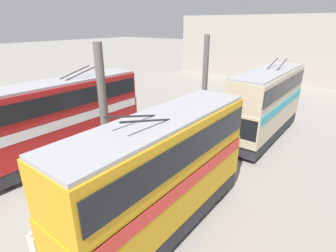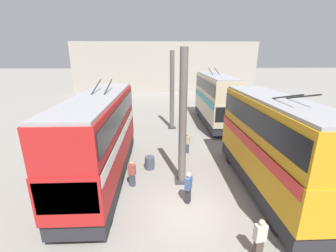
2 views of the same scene
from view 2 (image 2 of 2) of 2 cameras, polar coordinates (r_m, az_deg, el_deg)
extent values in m
plane|color=gray|center=(11.62, 4.86, -20.80)|extent=(240.00, 240.00, 0.00)
cube|color=#A8A093|center=(45.17, -0.73, 14.61)|extent=(0.50, 36.00, 9.59)
cylinder|color=#605B56|center=(12.27, 3.78, 1.48)|extent=(0.43, 0.43, 7.60)
cube|color=#333338|center=(13.80, 3.46, -13.69)|extent=(0.78, 0.78, 0.08)
cylinder|color=#605B56|center=(22.23, 1.02, 8.85)|extent=(0.43, 0.43, 7.60)
cube|color=#333338|center=(23.11, 0.97, -0.41)|extent=(0.78, 0.78, 0.08)
cylinder|color=black|center=(17.06, 22.22, -6.80)|extent=(1.06, 0.30, 1.06)
cylinder|color=black|center=(16.31, 15.44, -7.20)|extent=(1.06, 0.30, 1.06)
cylinder|color=black|center=(12.31, 34.93, -18.84)|extent=(1.06, 0.30, 1.06)
cylinder|color=black|center=(11.25, 25.77, -20.83)|extent=(1.06, 0.30, 1.06)
cube|color=#28282D|center=(13.89, 23.84, -12.01)|extent=(9.25, 2.45, 0.79)
cube|color=gold|center=(13.30, 24.57, -6.79)|extent=(9.44, 2.50, 1.98)
cube|color=red|center=(13.04, 24.97, -3.93)|extent=(9.16, 2.54, 0.55)
cube|color=gold|center=(12.67, 25.70, 1.37)|extent=(9.34, 2.43, 1.96)
cube|color=black|center=(12.64, 25.76, 1.80)|extent=(9.06, 2.51, 1.08)
cube|color=#9E9EA3|center=(12.45, 26.34, 6.01)|extent=(9.25, 2.25, 0.14)
cube|color=black|center=(17.22, 17.93, 0.10)|extent=(0.12, 2.30, 1.27)
cylinder|color=#282828|center=(11.57, 30.82, 6.41)|extent=(2.35, 0.07, 0.65)
cylinder|color=#282828|center=(11.20, 27.80, 6.58)|extent=(2.35, 0.07, 0.65)
cylinder|color=black|center=(21.98, 16.32, -0.87)|extent=(0.98, 0.30, 0.98)
cylinder|color=black|center=(21.40, 10.98, -0.96)|extent=(0.98, 0.30, 0.98)
cylinder|color=black|center=(28.41, 11.99, 3.61)|extent=(0.98, 0.30, 0.98)
cylinder|color=black|center=(27.97, 7.80, 3.61)|extent=(0.98, 0.30, 0.98)
cube|color=#28282D|center=(24.94, 11.52, 2.07)|extent=(9.79, 2.45, 0.77)
cube|color=beige|center=(24.60, 11.73, 5.28)|extent=(9.99, 2.50, 2.09)
cube|color=teal|center=(24.45, 11.84, 7.05)|extent=(9.69, 2.54, 0.55)
cube|color=beige|center=(24.26, 12.03, 9.96)|extent=(9.89, 2.43, 1.96)
cube|color=black|center=(24.24, 12.04, 10.19)|extent=(9.59, 2.51, 1.08)
cube|color=#9E9EA3|center=(24.14, 12.19, 12.42)|extent=(9.79, 2.25, 0.14)
cube|color=black|center=(19.93, 15.08, 2.78)|extent=(0.12, 2.30, 1.34)
cylinder|color=#282828|center=(25.41, 12.33, 13.47)|extent=(2.35, 0.07, 0.65)
cylinder|color=#282828|center=(25.25, 10.75, 13.54)|extent=(2.35, 0.07, 0.65)
cylinder|color=black|center=(10.97, -14.95, -20.66)|extent=(1.04, 0.30, 1.04)
cylinder|color=black|center=(11.59, -25.76, -19.64)|extent=(1.04, 0.30, 1.04)
cylinder|color=black|center=(17.42, -9.81, -5.20)|extent=(1.04, 0.30, 1.04)
cylinder|color=black|center=(17.82, -16.55, -5.17)|extent=(1.04, 0.30, 1.04)
cube|color=#28282D|center=(14.28, -15.93, -10.31)|extent=(10.33, 2.45, 0.78)
cube|color=red|center=(13.69, -16.42, -5.04)|extent=(10.54, 2.50, 2.06)
cube|color=white|center=(13.43, -16.70, -2.06)|extent=(10.23, 2.54, 0.55)
cube|color=red|center=(13.09, -17.16, 2.89)|extent=(10.44, 2.43, 1.85)
cube|color=black|center=(13.06, -17.20, 3.28)|extent=(10.12, 2.51, 1.02)
cube|color=#9E9EA3|center=(12.88, -17.56, 7.16)|extent=(10.33, 2.25, 0.14)
cube|color=black|center=(9.21, -24.33, -16.32)|extent=(0.12, 2.30, 1.32)
cylinder|color=#282828|center=(14.01, -14.94, 9.67)|extent=(2.35, 0.07, 0.65)
cylinder|color=#282828|center=(14.18, -17.74, 9.52)|extent=(2.35, 0.07, 0.65)
cube|color=#2D2D33|center=(11.95, 5.11, -17.22)|extent=(0.36, 0.33, 0.79)
cube|color=#3D5684|center=(11.54, 5.21, -14.22)|extent=(0.48, 0.43, 0.69)
sphere|color=beige|center=(11.31, 5.27, -12.26)|extent=(0.22, 0.22, 0.22)
cube|color=#384251|center=(17.31, 4.82, -5.67)|extent=(0.28, 0.35, 0.75)
cube|color=tan|center=(17.04, 4.88, -3.50)|extent=(0.36, 0.47, 0.65)
sphere|color=tan|center=(16.89, 4.92, -2.14)|extent=(0.21, 0.21, 0.21)
cube|color=#473D33|center=(10.00, 21.86, -26.91)|extent=(0.25, 0.33, 0.78)
cube|color=beige|center=(9.52, 22.41, -23.75)|extent=(0.31, 0.45, 0.68)
sphere|color=beige|center=(9.24, 22.75, -21.64)|extent=(0.22, 0.22, 0.22)
cube|color=#384251|center=(13.36, -9.05, -13.44)|extent=(0.26, 0.33, 0.72)
cube|color=#934C42|center=(13.03, -9.20, -10.90)|extent=(0.32, 0.46, 0.63)
sphere|color=tan|center=(12.83, -9.29, -9.27)|extent=(0.20, 0.20, 0.20)
cylinder|color=#424C56|center=(15.00, -4.66, -9.30)|extent=(0.63, 0.63, 0.85)
cylinder|color=#424C56|center=(15.00, -4.66, -9.30)|extent=(0.66, 0.66, 0.04)
camera|label=1|loc=(12.31, 72.78, 11.21)|focal=28.00mm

